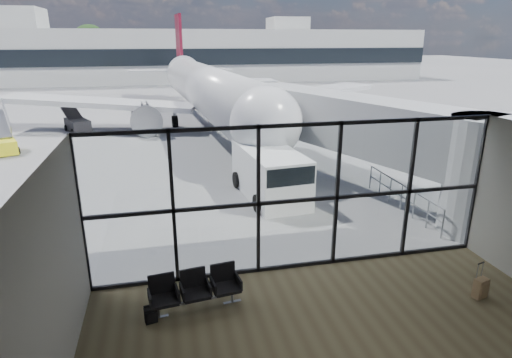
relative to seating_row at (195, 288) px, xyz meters
name	(u,v)px	position (x,y,z in m)	size (l,w,h in m)	color
ground	(192,98)	(3.21, 41.40, -0.58)	(220.00, 220.00, 0.00)	slate
lounge_shell	(379,269)	(3.21, -3.40, 2.07)	(12.02, 8.01, 4.51)	brown
glass_curtain_wall	(298,199)	(3.21, 1.40, 1.67)	(12.10, 0.12, 4.50)	white
jet_bridge	(352,127)	(8.11, 8.48, 2.18)	(8.00, 16.50, 4.33)	#9C9FA1
apron_railing	(402,193)	(8.81, 4.90, 0.14)	(0.06, 5.46, 1.11)	gray
far_terminal	(177,54)	(2.62, 63.37, 3.63)	(80.00, 12.20, 11.00)	#A1A19D
tree_3	(17,51)	(-23.79, 73.40, 4.05)	(4.95, 4.95, 7.12)	#382619
tree_4	(54,47)	(-17.79, 73.40, 4.67)	(5.61, 5.61, 8.07)	#382619
tree_5	(90,43)	(-11.79, 73.40, 5.29)	(6.27, 6.27, 9.03)	#382619
seating_row	(195,288)	(0.00, 0.00, 0.00)	(2.36, 0.94, 1.05)	gray
backpack	(151,315)	(-1.13, -0.41, -0.36)	(0.33, 0.32, 0.45)	black
suitcase	(481,288)	(7.57, -1.28, -0.27)	(0.42, 0.35, 1.02)	#977954
airliner	(205,89)	(3.13, 25.52, 2.24)	(30.99, 35.95, 9.26)	silver
service_van	(271,174)	(3.97, 7.51, 0.51)	(2.75, 5.05, 2.12)	white
belt_loader	(77,124)	(-6.74, 24.24, -0.03)	(2.54, 3.72, 1.64)	black
traffic_cone_a	(247,167)	(3.68, 11.36, -0.31)	(0.40, 0.40, 0.58)	orange
traffic_cone_b	(284,159)	(6.01, 12.42, -0.30)	(0.41, 0.41, 0.58)	orange
traffic_cone_c	(270,149)	(5.80, 14.80, -0.27)	(0.45, 0.45, 0.65)	#F8380D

